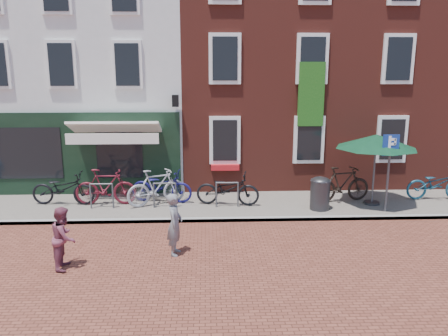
{
  "coord_description": "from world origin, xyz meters",
  "views": [
    {
      "loc": [
        -0.15,
        -12.31,
        4.4
      ],
      "look_at": [
        0.38,
        0.72,
        1.49
      ],
      "focal_mm": 35.02,
      "sensor_mm": 36.0,
      "label": 1
    }
  ],
  "objects_px": {
    "parking_sign": "(389,159)",
    "bicycle_3": "(157,187)",
    "bicycle_0": "(63,188)",
    "bicycle_5": "(342,184)",
    "litter_bin": "(320,192)",
    "bicycle_2": "(162,186)",
    "woman": "(175,224)",
    "bicycle_6": "(436,184)",
    "bicycle_1": "(106,187)",
    "parasol": "(376,139)",
    "bicycle_4": "(228,189)",
    "boy": "(64,237)"
  },
  "relations": [
    {
      "from": "parking_sign",
      "to": "bicycle_0",
      "type": "height_order",
      "value": "parking_sign"
    },
    {
      "from": "litter_bin",
      "to": "bicycle_0",
      "type": "distance_m",
      "value": 8.32
    },
    {
      "from": "boy",
      "to": "bicycle_2",
      "type": "bearing_deg",
      "value": -23.35
    },
    {
      "from": "parasol",
      "to": "bicycle_1",
      "type": "height_order",
      "value": "parasol"
    },
    {
      "from": "bicycle_3",
      "to": "bicycle_4",
      "type": "relative_size",
      "value": 0.97
    },
    {
      "from": "litter_bin",
      "to": "woman",
      "type": "height_order",
      "value": "woman"
    },
    {
      "from": "bicycle_3",
      "to": "bicycle_5",
      "type": "xyz_separation_m",
      "value": [
        6.15,
        0.13,
        0.0
      ]
    },
    {
      "from": "bicycle_5",
      "to": "litter_bin",
      "type": "bearing_deg",
      "value": 118.95
    },
    {
      "from": "parasol",
      "to": "boy",
      "type": "bearing_deg",
      "value": -154.25
    },
    {
      "from": "bicycle_1",
      "to": "bicycle_2",
      "type": "xyz_separation_m",
      "value": [
        1.79,
        0.24,
        -0.06
      ]
    },
    {
      "from": "bicycle_0",
      "to": "bicycle_3",
      "type": "distance_m",
      "value": 3.07
    },
    {
      "from": "woman",
      "to": "bicycle_1",
      "type": "bearing_deg",
      "value": 38.82
    },
    {
      "from": "bicycle_0",
      "to": "litter_bin",
      "type": "bearing_deg",
      "value": -91.77
    },
    {
      "from": "parasol",
      "to": "bicycle_3",
      "type": "distance_m",
      "value": 7.25
    },
    {
      "from": "parasol",
      "to": "woman",
      "type": "relative_size",
      "value": 1.7
    },
    {
      "from": "litter_bin",
      "to": "bicycle_3",
      "type": "relative_size",
      "value": 0.56
    },
    {
      "from": "parking_sign",
      "to": "bicycle_3",
      "type": "distance_m",
      "value": 7.36
    },
    {
      "from": "bicycle_5",
      "to": "bicycle_0",
      "type": "bearing_deg",
      "value": 78.28
    },
    {
      "from": "litter_bin",
      "to": "parking_sign",
      "type": "bearing_deg",
      "value": -8.71
    },
    {
      "from": "parasol",
      "to": "boy",
      "type": "xyz_separation_m",
      "value": [
        -8.68,
        -4.19,
        -1.56
      ]
    },
    {
      "from": "parking_sign",
      "to": "bicycle_2",
      "type": "relative_size",
      "value": 1.18
    },
    {
      "from": "parking_sign",
      "to": "woman",
      "type": "relative_size",
      "value": 1.58
    },
    {
      "from": "bicycle_3",
      "to": "bicycle_4",
      "type": "xyz_separation_m",
      "value": [
        2.32,
        -0.08,
        -0.06
      ]
    },
    {
      "from": "litter_bin",
      "to": "parking_sign",
      "type": "distance_m",
      "value": 2.3
    },
    {
      "from": "bicycle_1",
      "to": "bicycle_2",
      "type": "height_order",
      "value": "bicycle_1"
    },
    {
      "from": "bicycle_5",
      "to": "bicycle_3",
      "type": "bearing_deg",
      "value": 79.81
    },
    {
      "from": "bicycle_5",
      "to": "boy",
      "type": "bearing_deg",
      "value": 108.78
    },
    {
      "from": "parasol",
      "to": "woman",
      "type": "bearing_deg",
      "value": -150.34
    },
    {
      "from": "bicycle_2",
      "to": "bicycle_4",
      "type": "relative_size",
      "value": 1.0
    },
    {
      "from": "woman",
      "to": "boy",
      "type": "relative_size",
      "value": 1.07
    },
    {
      "from": "litter_bin",
      "to": "bicycle_6",
      "type": "height_order",
      "value": "litter_bin"
    },
    {
      "from": "bicycle_0",
      "to": "bicycle_2",
      "type": "bearing_deg",
      "value": -82.92
    },
    {
      "from": "parasol",
      "to": "bicycle_1",
      "type": "bearing_deg",
      "value": 178.04
    },
    {
      "from": "bicycle_1",
      "to": "bicycle_3",
      "type": "height_order",
      "value": "same"
    },
    {
      "from": "litter_bin",
      "to": "boy",
      "type": "distance_m",
      "value": 7.76
    },
    {
      "from": "bicycle_5",
      "to": "bicycle_2",
      "type": "bearing_deg",
      "value": 76.56
    },
    {
      "from": "bicycle_4",
      "to": "bicycle_1",
      "type": "bearing_deg",
      "value": 97.28
    },
    {
      "from": "bicycle_1",
      "to": "parasol",
      "type": "bearing_deg",
      "value": -91.99
    },
    {
      "from": "bicycle_2",
      "to": "bicycle_5",
      "type": "xyz_separation_m",
      "value": [
        6.03,
        -0.21,
        0.06
      ]
    },
    {
      "from": "bicycle_0",
      "to": "parking_sign",
      "type": "bearing_deg",
      "value": -92.33
    },
    {
      "from": "bicycle_0",
      "to": "bicycle_1",
      "type": "distance_m",
      "value": 1.41
    },
    {
      "from": "litter_bin",
      "to": "parking_sign",
      "type": "xyz_separation_m",
      "value": [
        2.01,
        -0.31,
        1.09
      ]
    },
    {
      "from": "bicycle_0",
      "to": "bicycle_6",
      "type": "xyz_separation_m",
      "value": [
        12.52,
        0.09,
        0.0
      ]
    },
    {
      "from": "parking_sign",
      "to": "bicycle_2",
      "type": "distance_m",
      "value": 7.29
    },
    {
      "from": "parking_sign",
      "to": "parasol",
      "type": "relative_size",
      "value": 0.93
    },
    {
      "from": "bicycle_0",
      "to": "bicycle_6",
      "type": "bearing_deg",
      "value": -85.48
    },
    {
      "from": "parasol",
      "to": "bicycle_4",
      "type": "distance_m",
      "value": 5.03
    },
    {
      "from": "boy",
      "to": "bicycle_4",
      "type": "height_order",
      "value": "boy"
    },
    {
      "from": "parking_sign",
      "to": "bicycle_4",
      "type": "height_order",
      "value": "parking_sign"
    },
    {
      "from": "bicycle_3",
      "to": "bicycle_5",
      "type": "bearing_deg",
      "value": -114.67
    }
  ]
}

